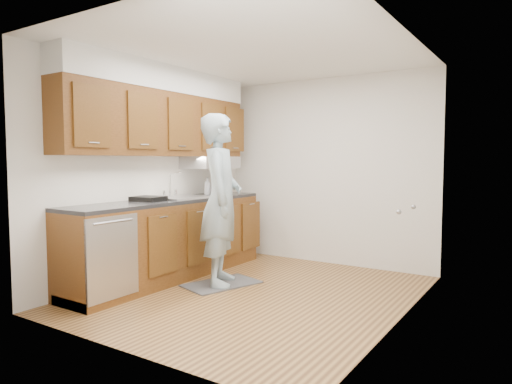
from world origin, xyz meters
The scene contains 16 objects.
floor centered at (0.00, 0.00, 0.00)m, with size 3.50×3.50×0.00m, color #A1743D.
ceiling centered at (0.00, 0.00, 2.50)m, with size 3.50×3.50×0.00m, color white.
wall_left centered at (-1.50, 0.00, 1.25)m, with size 0.02×3.50×2.50m, color silver.
wall_right centered at (1.50, 0.00, 1.25)m, with size 0.02×3.50×2.50m, color silver.
wall_back centered at (0.00, 1.75, 1.25)m, with size 3.00×0.02×2.50m, color silver.
counter centered at (-1.20, 0.00, 0.49)m, with size 0.64×2.80×1.30m.
upper_cabinets centered at (-1.33, 0.05, 1.95)m, with size 0.47×2.80×1.21m.
closet_door centered at (1.49, 0.30, 1.02)m, with size 0.02×1.22×2.05m, color silver.
floor_mat centered at (-0.51, 0.08, 0.01)m, with size 0.49×0.83×0.02m, color #565658.
person centered at (-0.51, 0.08, 1.09)m, with size 0.76×0.51×2.15m, color #92A9B2.
soap_bottle_a centered at (-1.27, 0.78, 1.06)m, with size 0.09×0.09×0.24m, color silver.
soap_bottle_b centered at (-1.08, 0.89, 1.05)m, with size 0.10×0.10×0.21m, color silver.
soap_bottle_c centered at (-1.24, 1.01, 1.03)m, with size 0.14×0.14×0.18m, color silver.
soda_can centered at (-0.98, 0.57, 1.00)m, with size 0.06×0.06×0.12m, color red.
steel_can centered at (-1.15, 0.74, 1.00)m, with size 0.06×0.06×0.11m, color #A5A5AA.
dish_rack centered at (-1.24, -0.31, 0.97)m, with size 0.34×0.28×0.05m, color black.
Camera 1 is at (2.57, -3.95, 1.40)m, focal length 32.00 mm.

